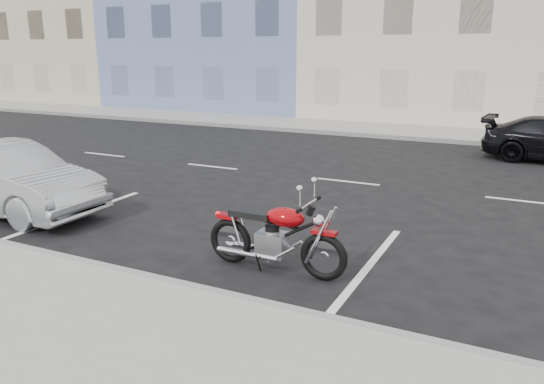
# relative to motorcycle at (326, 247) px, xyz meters

# --- Properties ---
(ground) EXTENTS (120.00, 120.00, 0.00)m
(ground) POSITION_rel_motorcycle_xyz_m (0.41, 5.76, -0.51)
(ground) COLOR black
(ground) RESTS_ON ground
(sidewalk_far) EXTENTS (80.00, 3.40, 0.15)m
(sidewalk_far) POSITION_rel_motorcycle_xyz_m (-4.59, 14.46, -0.43)
(sidewalk_far) COLOR gray
(sidewalk_far) RESTS_ON ground
(curb_near) EXTENTS (80.00, 0.12, 0.16)m
(curb_near) POSITION_rel_motorcycle_xyz_m (-4.59, -1.24, -0.43)
(curb_near) COLOR gray
(curb_near) RESTS_ON ground
(curb_far) EXTENTS (80.00, 0.12, 0.16)m
(curb_far) POSITION_rel_motorcycle_xyz_m (-4.59, 12.76, -0.43)
(curb_far) COLOR gray
(curb_far) RESTS_ON ground
(bldg_far_west) EXTENTS (12.00, 12.00, 12.00)m
(bldg_far_west) POSITION_rel_motorcycle_xyz_m (-25.59, 22.06, 5.49)
(bldg_far_west) COLOR #BFAF8C
(bldg_far_west) RESTS_ON ground
(motorcycle) EXTENTS (2.22, 0.73, 1.11)m
(motorcycle) POSITION_rel_motorcycle_xyz_m (0.00, 0.00, 0.00)
(motorcycle) COLOR black
(motorcycle) RESTS_ON ground
(sedan_silver) EXTENTS (4.23, 1.55, 1.39)m
(sedan_silver) POSITION_rel_motorcycle_xyz_m (-6.85, 0.24, 0.19)
(sedan_silver) COLOR #9C9FA3
(sedan_silver) RESTS_ON ground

